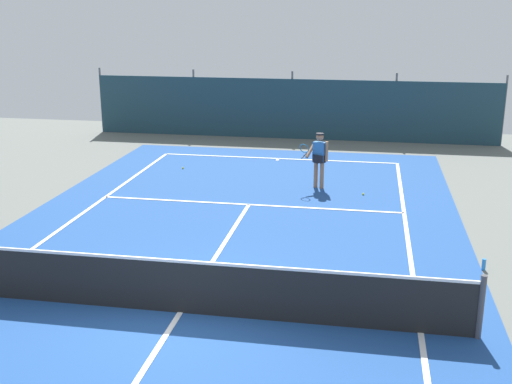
% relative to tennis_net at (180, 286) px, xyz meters
% --- Properties ---
extents(ground_plane, '(36.00, 36.00, 0.00)m').
position_rel_tennis_net_xyz_m(ground_plane, '(0.00, 0.00, -0.51)').
color(ground_plane, slate).
extents(court_surface, '(11.02, 26.60, 0.01)m').
position_rel_tennis_net_xyz_m(court_surface, '(0.00, 0.00, -0.51)').
color(court_surface, '#1E478C').
rests_on(court_surface, ground).
extents(tennis_net, '(10.12, 0.10, 1.10)m').
position_rel_tennis_net_xyz_m(tennis_net, '(0.00, 0.00, 0.00)').
color(tennis_net, black).
rests_on(tennis_net, ground).
extents(back_fence, '(16.30, 0.98, 2.70)m').
position_rel_tennis_net_xyz_m(back_fence, '(-0.00, 16.03, 0.16)').
color(back_fence, '#1E3D4C').
rests_on(back_fence, ground).
extents(tennis_player, '(0.84, 0.65, 1.64)m').
position_rel_tennis_net_xyz_m(tennis_player, '(1.70, 8.43, 0.45)').
color(tennis_player, '#9E7051').
rests_on(tennis_player, ground).
extents(tennis_ball_near_player, '(0.07, 0.07, 0.07)m').
position_rel_tennis_net_xyz_m(tennis_ball_near_player, '(3.03, 7.89, -0.48)').
color(tennis_ball_near_player, '#CCDB33').
rests_on(tennis_ball_near_player, ground).
extents(tennis_ball_midcourt, '(0.07, 0.07, 0.07)m').
position_rel_tennis_net_xyz_m(tennis_ball_midcourt, '(-2.89, 9.90, -0.48)').
color(tennis_ball_midcourt, '#CCDB33').
rests_on(tennis_ball_midcourt, ground).
extents(parked_car, '(2.08, 4.23, 1.68)m').
position_rel_tennis_net_xyz_m(parked_car, '(3.75, 17.98, 0.33)').
color(parked_car, black).
rests_on(parked_car, ground).
extents(water_bottle, '(0.08, 0.08, 0.24)m').
position_rel_tennis_net_xyz_m(water_bottle, '(5.54, 2.91, -0.39)').
color(water_bottle, '#338CD8').
rests_on(water_bottle, ground).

